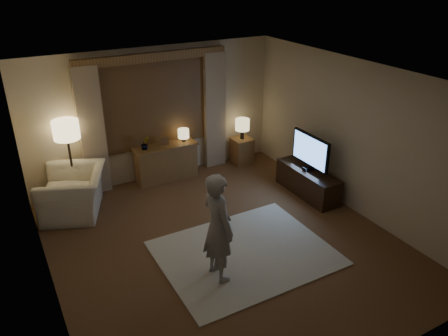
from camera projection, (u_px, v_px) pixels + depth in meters
room at (208, 154)px, 6.64m from camera, size 5.04×5.54×2.64m
rug at (245, 253)px, 6.58m from camera, size 2.50×2.00×0.02m
sideboard at (166, 163)px, 8.67m from camera, size 1.20×0.40×0.70m
picture_frame at (165, 142)px, 8.48m from camera, size 0.16×0.02×0.20m
plant at (145, 144)px, 8.28m from camera, size 0.17×0.13×0.30m
table_lamp_sideboard at (183, 134)px, 8.61m from camera, size 0.22×0.22×0.30m
floor_lamp at (67, 134)px, 7.49m from camera, size 0.45×0.45×1.55m
armchair at (74, 193)px, 7.51m from camera, size 1.39×1.47×0.76m
side_table at (242, 151)px, 9.42m from camera, size 0.40×0.40×0.56m
table_lamp_side at (242, 125)px, 9.17m from camera, size 0.30×0.30×0.44m
tv_stand at (308, 182)px, 8.16m from camera, size 0.45×1.40×0.50m
tv at (310, 151)px, 7.89m from camera, size 0.23×0.95×0.69m
person at (218, 227)px, 5.77m from camera, size 0.42×0.60×1.58m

